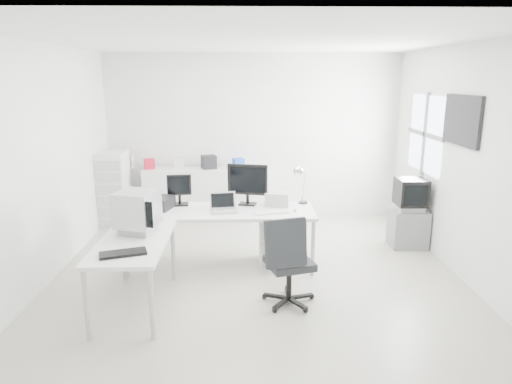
{
  "coord_description": "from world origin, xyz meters",
  "views": [
    {
      "loc": [
        -0.12,
        -5.35,
        2.39
      ],
      "look_at": [
        0.0,
        0.2,
        1.0
      ],
      "focal_mm": 32.0,
      "sensor_mm": 36.0,
      "label": 1
    }
  ],
  "objects_px": {
    "main_desk": "(221,238)",
    "crt_monitor": "(137,214)",
    "lcd_monitor_large": "(247,184)",
    "sideboard": "(198,194)",
    "inkjet_printer": "(155,203)",
    "laser_printer": "(278,199)",
    "tv_cabinet": "(408,228)",
    "side_desk": "(135,274)",
    "filing_cabinet": "(114,190)",
    "crt_tv": "(411,195)",
    "laptop": "(224,204)",
    "office_chair": "(289,259)",
    "lcd_monitor_small": "(179,191)",
    "drawer_pedestal": "(274,241)"
  },
  "relations": [
    {
      "from": "main_desk",
      "to": "crt_monitor",
      "type": "bearing_deg",
      "value": -135.0
    },
    {
      "from": "lcd_monitor_large",
      "to": "crt_monitor",
      "type": "xyz_separation_m",
      "value": [
        -1.2,
        -1.1,
        -0.07
      ]
    },
    {
      "from": "lcd_monitor_large",
      "to": "sideboard",
      "type": "relative_size",
      "value": 0.31
    },
    {
      "from": "inkjet_printer",
      "to": "crt_monitor",
      "type": "height_order",
      "value": "crt_monitor"
    },
    {
      "from": "laser_printer",
      "to": "tv_cabinet",
      "type": "bearing_deg",
      "value": 23.29
    },
    {
      "from": "side_desk",
      "to": "crt_monitor",
      "type": "relative_size",
      "value": 3.33
    },
    {
      "from": "main_desk",
      "to": "filing_cabinet",
      "type": "xyz_separation_m",
      "value": [
        -1.82,
        1.66,
        0.25
      ]
    },
    {
      "from": "tv_cabinet",
      "to": "crt_tv",
      "type": "bearing_deg",
      "value": -90.0
    },
    {
      "from": "crt_tv",
      "to": "filing_cabinet",
      "type": "distance_m",
      "value": 4.62
    },
    {
      "from": "side_desk",
      "to": "filing_cabinet",
      "type": "xyz_separation_m",
      "value": [
        -0.97,
        2.76,
        0.25
      ]
    },
    {
      "from": "side_desk",
      "to": "laptop",
      "type": "height_order",
      "value": "laptop"
    },
    {
      "from": "side_desk",
      "to": "crt_tv",
      "type": "relative_size",
      "value": 2.8
    },
    {
      "from": "laser_printer",
      "to": "office_chair",
      "type": "bearing_deg",
      "value": -76.64
    },
    {
      "from": "laser_printer",
      "to": "crt_tv",
      "type": "bearing_deg",
      "value": 23.29
    },
    {
      "from": "laptop",
      "to": "laser_printer",
      "type": "height_order",
      "value": "laptop"
    },
    {
      "from": "lcd_monitor_small",
      "to": "office_chair",
      "type": "relative_size",
      "value": 0.39
    },
    {
      "from": "office_chair",
      "to": "side_desk",
      "type": "bearing_deg",
      "value": 164.78
    },
    {
      "from": "main_desk",
      "to": "tv_cabinet",
      "type": "bearing_deg",
      "value": 13.08
    },
    {
      "from": "lcd_monitor_large",
      "to": "laser_printer",
      "type": "relative_size",
      "value": 1.79
    },
    {
      "from": "main_desk",
      "to": "lcd_monitor_large",
      "type": "xyz_separation_m",
      "value": [
        0.35,
        0.25,
        0.65
      ]
    },
    {
      "from": "drawer_pedestal",
      "to": "crt_monitor",
      "type": "xyz_separation_m",
      "value": [
        -1.55,
        -0.9,
        0.66
      ]
    },
    {
      "from": "inkjet_printer",
      "to": "lcd_monitor_small",
      "type": "distance_m",
      "value": 0.36
    },
    {
      "from": "drawer_pedestal",
      "to": "inkjet_printer",
      "type": "xyz_separation_m",
      "value": [
        -1.55,
        0.05,
        0.53
      ]
    },
    {
      "from": "lcd_monitor_large",
      "to": "laptop",
      "type": "height_order",
      "value": "lcd_monitor_large"
    },
    {
      "from": "main_desk",
      "to": "drawer_pedestal",
      "type": "relative_size",
      "value": 4.0
    },
    {
      "from": "crt_monitor",
      "to": "tv_cabinet",
      "type": "distance_m",
      "value": 3.88
    },
    {
      "from": "main_desk",
      "to": "laptop",
      "type": "xyz_separation_m",
      "value": [
        0.05,
        -0.1,
        0.48
      ]
    },
    {
      "from": "side_desk",
      "to": "laser_printer",
      "type": "distance_m",
      "value": 2.13
    },
    {
      "from": "laptop",
      "to": "crt_tv",
      "type": "height_order",
      "value": "crt_tv"
    },
    {
      "from": "inkjet_printer",
      "to": "crt_tv",
      "type": "distance_m",
      "value": 3.56
    },
    {
      "from": "drawer_pedestal",
      "to": "sideboard",
      "type": "xyz_separation_m",
      "value": [
        -1.2,
        1.93,
        0.15
      ]
    },
    {
      "from": "laser_printer",
      "to": "sideboard",
      "type": "xyz_separation_m",
      "value": [
        -1.25,
        1.76,
        -0.39
      ]
    },
    {
      "from": "laptop",
      "to": "crt_tv",
      "type": "distance_m",
      "value": 2.72
    },
    {
      "from": "laptop",
      "to": "crt_monitor",
      "type": "relative_size",
      "value": 0.75
    },
    {
      "from": "drawer_pedestal",
      "to": "office_chair",
      "type": "height_order",
      "value": "office_chair"
    },
    {
      "from": "crt_tv",
      "to": "inkjet_printer",
      "type": "bearing_deg",
      "value": -171.58
    },
    {
      "from": "lcd_monitor_large",
      "to": "lcd_monitor_small",
      "type": "bearing_deg",
      "value": -166.52
    },
    {
      "from": "drawer_pedestal",
      "to": "lcd_monitor_small",
      "type": "bearing_deg",
      "value": 170.91
    },
    {
      "from": "side_desk",
      "to": "laser_printer",
      "type": "xyz_separation_m",
      "value": [
        1.6,
        1.32,
        0.46
      ]
    },
    {
      "from": "crt_monitor",
      "to": "office_chair",
      "type": "height_order",
      "value": "crt_monitor"
    },
    {
      "from": "sideboard",
      "to": "filing_cabinet",
      "type": "relative_size",
      "value": 1.45
    },
    {
      "from": "lcd_monitor_small",
      "to": "sideboard",
      "type": "relative_size",
      "value": 0.22
    },
    {
      "from": "lcd_monitor_small",
      "to": "tv_cabinet",
      "type": "distance_m",
      "value": 3.32
    },
    {
      "from": "laser_printer",
      "to": "filing_cabinet",
      "type": "distance_m",
      "value": 2.96
    },
    {
      "from": "office_chair",
      "to": "crt_monitor",
      "type": "bearing_deg",
      "value": 156.09
    },
    {
      "from": "side_desk",
      "to": "lcd_monitor_small",
      "type": "relative_size",
      "value": 3.52
    },
    {
      "from": "laser_printer",
      "to": "tv_cabinet",
      "type": "height_order",
      "value": "laser_printer"
    },
    {
      "from": "side_desk",
      "to": "lcd_monitor_large",
      "type": "height_order",
      "value": "lcd_monitor_large"
    },
    {
      "from": "side_desk",
      "to": "office_chair",
      "type": "relative_size",
      "value": 1.36
    },
    {
      "from": "filing_cabinet",
      "to": "side_desk",
      "type": "bearing_deg",
      "value": -70.54
    }
  ]
}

